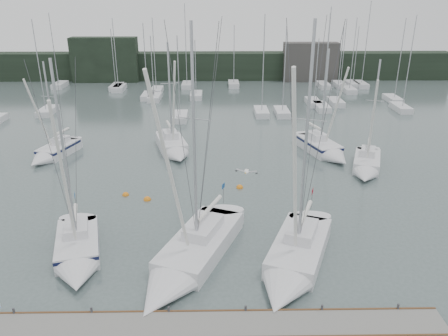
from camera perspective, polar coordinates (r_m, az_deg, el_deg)
The scene contains 17 objects.
ground at distance 27.38m, azimuth -2.02°, elevation -13.29°, with size 160.00×160.00×0.00m, color #4C5D5B.
dock at distance 23.35m, azimuth -2.24°, elevation -20.03°, with size 24.00×2.00×0.40m, color slate.
far_treeline at distance 85.34m, azimuth -1.35°, elevation 13.18°, with size 90.00×4.00×5.00m, color black.
far_building_left at distance 85.65m, azimuth -15.27°, elevation 13.48°, with size 12.00×3.00×8.00m, color black.
far_building_right at distance 85.02m, azimuth 11.20°, elevation 13.43°, with size 10.00×3.00×7.00m, color #3E3C39.
mast_forest at distance 69.96m, azimuth 1.58°, elevation 9.48°, with size 57.48×27.27×14.38m.
sailboat_near_left at distance 29.25m, azimuth -18.61°, elevation -10.75°, with size 4.51×8.02×13.38m.
sailboat_near_center at distance 27.07m, azimuth -5.24°, elevation -12.44°, with size 7.10×11.51×15.57m.
sailboat_near_right at distance 27.11m, azimuth 8.89°, elevation -12.51°, with size 6.43×10.17×15.61m.
sailboat_mid_a at distance 47.63m, azimuth -21.58°, elevation 1.81°, with size 4.14×7.04×10.32m.
sailboat_mid_b at distance 45.72m, azimuth -6.53°, elevation 2.51°, with size 4.51×7.88×12.02m.
sailboat_mid_d at distance 46.28m, azimuth 13.12°, elevation 2.31°, with size 4.94×8.33×11.50m.
sailboat_mid_e at distance 43.00m, azimuth 18.08°, elevation 0.13°, with size 4.63×7.53×11.03m.
buoy_a at distance 36.29m, azimuth -9.99°, elevation -4.12°, with size 0.61×0.61×0.61m, color orange.
buoy_b at distance 37.89m, azimuth 2.06°, elevation -2.60°, with size 0.58×0.58×0.58m, color orange.
buoy_c at distance 37.45m, azimuth -12.73°, elevation -3.49°, with size 0.55×0.55×0.55m, color orange.
seagull at distance 23.12m, azimuth 2.95°, elevation -0.45°, with size 1.11×0.54×0.22m.
Camera 1 is at (0.57, -22.28, 15.90)m, focal length 35.00 mm.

